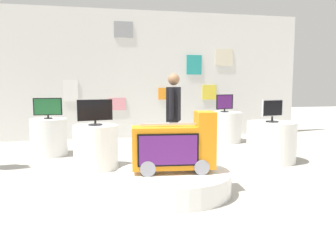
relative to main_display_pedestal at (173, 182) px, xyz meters
The scene contains 13 objects.
ground_plane 0.29m from the main_display_pedestal, behind, with size 30.00×30.00×0.00m, color #B2ADA3.
back_wall_display 5.17m from the main_display_pedestal, 92.84° to the left, with size 10.04×0.13×3.35m.
main_display_pedestal is the anchor object (origin of this frame).
novelty_firetruck_tv 0.47m from the main_display_pedestal, 23.57° to the right, with size 1.12×0.52×0.80m.
display_pedestal_left_rear 3.50m from the main_display_pedestal, 122.79° to the left, with size 0.72×0.72×0.75m, color white.
tv_on_left_rear 3.59m from the main_display_pedestal, 122.83° to the left, with size 0.55×0.17×0.42m.
display_pedestal_center_rear 4.35m from the main_display_pedestal, 59.55° to the left, with size 0.86×0.86×0.75m, color white.
tv_on_center_rear 4.42m from the main_display_pedestal, 59.54° to the left, with size 0.50×0.21×0.44m.
display_pedestal_right_rear 1.91m from the main_display_pedestal, 121.18° to the left, with size 0.76×0.76×0.75m, color white.
tv_on_right_rear 2.07m from the main_display_pedestal, 121.27° to the left, with size 0.59×0.23×0.44m.
display_pedestal_far_right 2.63m from the main_display_pedestal, 32.68° to the left, with size 0.90×0.90×0.75m, color white.
tv_on_far_right 2.75m from the main_display_pedestal, 32.61° to the left, with size 0.46×0.23×0.41m.
shopper_browsing_near_truck 1.63m from the main_display_pedestal, 76.40° to the left, with size 0.33×0.53×1.62m.
Camera 1 is at (-0.79, -4.40, 1.45)m, focal length 37.30 mm.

